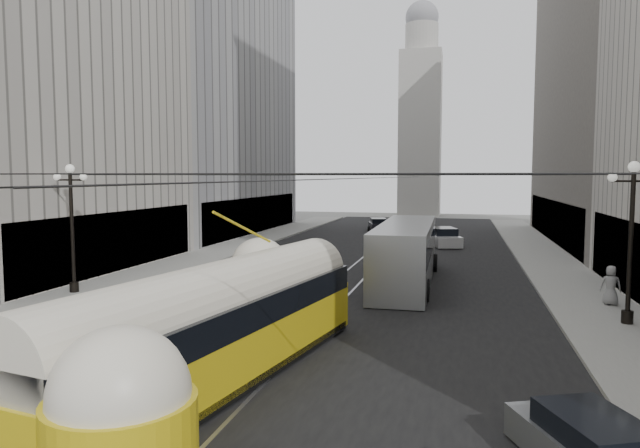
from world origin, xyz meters
The scene contains 17 objects.
road centered at (0.00, 32.50, 0.00)m, with size 20.00×85.00×0.02m, color black.
sidewalk_left centered at (-12.00, 36.00, 0.07)m, with size 4.00×72.00×0.15m, color gray.
sidewalk_right centered at (12.00, 36.00, 0.07)m, with size 4.00×72.00×0.15m, color gray.
rail_left centered at (-0.75, 32.50, 0.00)m, with size 0.12×85.00×0.04m, color gray.
rail_right centered at (0.75, 32.50, 0.00)m, with size 0.12×85.00×0.04m, color gray.
building_left_far centered at (-19.99, 48.00, 14.31)m, with size 12.60×28.60×28.60m.
building_right_far centered at (20.00, 48.00, 16.31)m, with size 12.60×32.60×32.60m.
distant_tower centered at (0.00, 80.00, 14.97)m, with size 6.00×6.00×31.36m.
lamppost_left_mid centered at (-12.60, 18.00, 3.74)m, with size 1.86×0.44×6.37m.
lamppost_right_mid centered at (12.60, 18.00, 3.74)m, with size 1.86×0.44×6.37m.
catenary centered at (0.12, 31.49, 5.88)m, with size 25.00×72.00×0.23m.
streetcar centered at (-0.50, 8.45, 1.72)m, with size 4.94×15.89×3.53m.
city_bus centered at (3.24, 25.06, 1.83)m, with size 3.04×13.18×3.34m.
sedan_white_far centered at (4.75, 42.85, 0.71)m, with size 3.26×5.33×1.57m.
sedan_dark_far centered at (-2.57, 54.95, 0.61)m, with size 2.79×4.59×1.35m.
pedestrian_crossing_b centered at (-0.69, 4.06, 0.90)m, with size 0.87×0.68×1.80m, color silver.
pedestrian_sidewalk_right centered at (12.76, 21.35, 1.05)m, with size 0.88×0.54×1.79m, color gray.
Camera 1 is at (6.16, -6.35, 5.97)m, focal length 32.00 mm.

